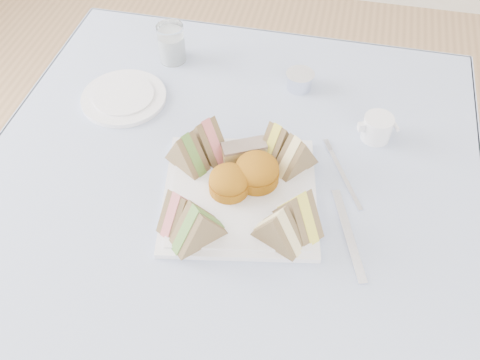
% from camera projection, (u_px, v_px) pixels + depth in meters
% --- Properties ---
extents(floor, '(4.00, 4.00, 0.00)m').
position_uv_depth(floor, '(232.00, 331.00, 1.66)').
color(floor, '#9E7751').
rests_on(floor, ground).
extents(table, '(0.90, 0.90, 0.74)m').
position_uv_depth(table, '(230.00, 268.00, 1.38)').
color(table, brown).
rests_on(table, floor).
extents(tablecloth, '(1.02, 1.02, 0.01)m').
position_uv_depth(tablecloth, '(227.00, 173.00, 1.09)').
color(tablecloth, '#9AAACE').
rests_on(tablecloth, table).
extents(serving_plate, '(0.35, 0.35, 0.01)m').
position_uv_depth(serving_plate, '(240.00, 195.00, 1.04)').
color(serving_plate, white).
rests_on(serving_plate, tablecloth).
extents(sandwich_fl_a, '(0.08, 0.10, 0.08)m').
position_uv_depth(sandwich_fl_a, '(179.00, 208.00, 0.97)').
color(sandwich_fl_a, '#90744D').
rests_on(sandwich_fl_a, serving_plate).
extents(sandwich_fl_b, '(0.10, 0.11, 0.09)m').
position_uv_depth(sandwich_fl_b, '(197.00, 223.00, 0.94)').
color(sandwich_fl_b, '#90744D').
rests_on(sandwich_fl_b, serving_plate).
extents(sandwich_fr_a, '(0.11, 0.10, 0.09)m').
position_uv_depth(sandwich_fr_a, '(299.00, 209.00, 0.96)').
color(sandwich_fr_a, '#90744D').
rests_on(sandwich_fr_a, serving_plate).
extents(sandwich_fr_b, '(0.11, 0.08, 0.08)m').
position_uv_depth(sandwich_fr_b, '(279.00, 227.00, 0.94)').
color(sandwich_fr_b, '#90744D').
rests_on(sandwich_fr_b, serving_plate).
extents(sandwich_bl_a, '(0.10, 0.09, 0.08)m').
position_uv_depth(sandwich_bl_a, '(186.00, 150.00, 1.06)').
color(sandwich_bl_a, '#90744D').
rests_on(sandwich_bl_a, serving_plate).
extents(sandwich_bl_b, '(0.11, 0.10, 0.09)m').
position_uv_depth(sandwich_bl_b, '(207.00, 136.00, 1.08)').
color(sandwich_bl_b, '#90744D').
rests_on(sandwich_bl_b, serving_plate).
extents(sandwich_br_a, '(0.09, 0.10, 0.08)m').
position_uv_depth(sandwich_br_a, '(296.00, 153.00, 1.05)').
color(sandwich_br_a, '#90744D').
rests_on(sandwich_br_a, serving_plate).
extents(sandwich_br_b, '(0.08, 0.10, 0.08)m').
position_uv_depth(sandwich_br_b, '(277.00, 139.00, 1.08)').
color(sandwich_br_b, '#90744D').
rests_on(sandwich_br_b, serving_plate).
extents(scone_left, '(0.09, 0.09, 0.05)m').
position_uv_depth(scone_left, '(229.00, 181.00, 1.02)').
color(scone_left, '#A67013').
rests_on(scone_left, serving_plate).
extents(scone_right, '(0.11, 0.11, 0.06)m').
position_uv_depth(scone_right, '(257.00, 171.00, 1.04)').
color(scone_right, '#A67013').
rests_on(scone_right, serving_plate).
extents(pastry_slice, '(0.10, 0.07, 0.04)m').
position_uv_depth(pastry_slice, '(244.00, 152.00, 1.08)').
color(pastry_slice, '#DCC275').
rests_on(pastry_slice, serving_plate).
extents(side_plate, '(0.26, 0.26, 0.01)m').
position_uv_depth(side_plate, '(124.00, 98.00, 1.23)').
color(side_plate, white).
rests_on(side_plate, tablecloth).
extents(water_glass, '(0.07, 0.07, 0.10)m').
position_uv_depth(water_glass, '(171.00, 43.00, 1.30)').
color(water_glass, white).
rests_on(water_glass, tablecloth).
extents(tea_strainer, '(0.08, 0.08, 0.04)m').
position_uv_depth(tea_strainer, '(300.00, 81.00, 1.25)').
color(tea_strainer, silver).
rests_on(tea_strainer, tablecloth).
extents(knife, '(0.08, 0.20, 0.00)m').
position_uv_depth(knife, '(348.00, 234.00, 0.99)').
color(knife, silver).
rests_on(knife, tablecloth).
extents(fork, '(0.08, 0.15, 0.00)m').
position_uv_depth(fork, '(345.00, 180.00, 1.08)').
color(fork, silver).
rests_on(fork, tablecloth).
extents(creamer_jug, '(0.08, 0.08, 0.06)m').
position_uv_depth(creamer_jug, '(377.00, 128.00, 1.14)').
color(creamer_jug, white).
rests_on(creamer_jug, tablecloth).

